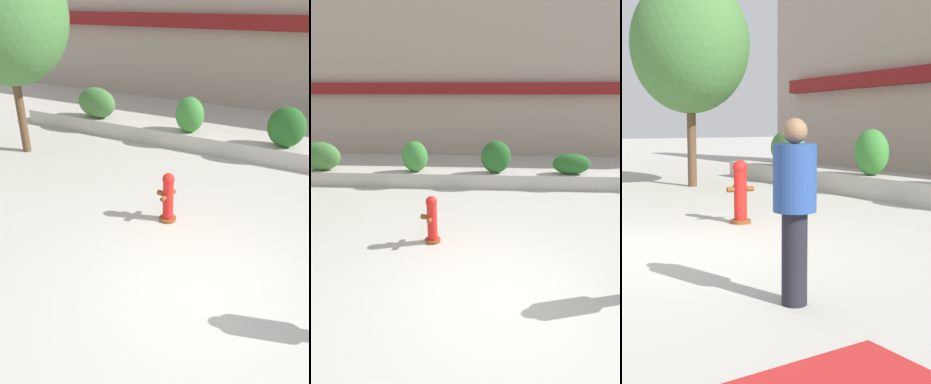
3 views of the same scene
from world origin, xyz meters
TOP-DOWN VIEW (x-y plane):
  - ground_plane at (0.00, 0.00)m, footprint 120.00×120.00m
  - planter_wall_low at (0.00, 6.00)m, footprint 18.00×0.70m
  - hedge_bush_0 at (-6.15, 6.00)m, footprint 1.44×0.70m
  - hedge_bush_1 at (-2.72, 6.00)m, footprint 0.90×0.70m
  - hedge_bush_2 at (0.13, 6.00)m, footprint 1.03×0.65m
  - fire_hydrant at (-1.41, 1.75)m, footprint 0.46×0.48m
  - street_tree at (-7.00, 3.40)m, footprint 3.45×3.11m

SIDE VIEW (x-z plane):
  - ground_plane at x=0.00m, z-range 0.00..0.00m
  - planter_wall_low at x=0.00m, z-range 0.00..0.50m
  - fire_hydrant at x=-1.41m, z-range 0.01..1.09m
  - hedge_bush_0 at x=-6.15m, z-range 0.50..1.53m
  - hedge_bush_1 at x=-2.72m, z-range 0.50..1.58m
  - hedge_bush_2 at x=0.13m, z-range 0.50..1.63m
  - street_tree at x=-7.00m, z-range 0.98..6.59m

